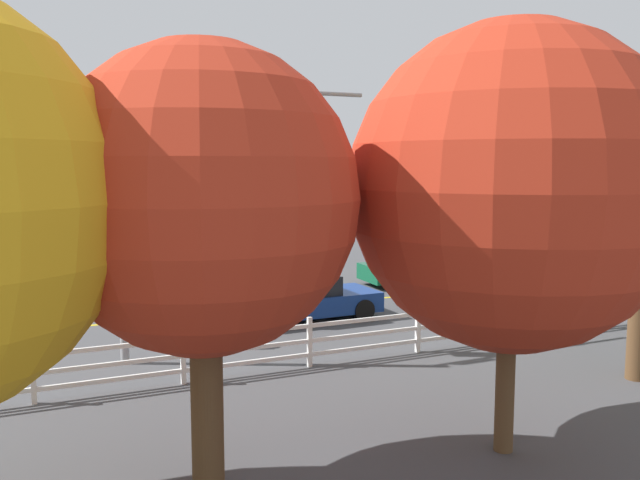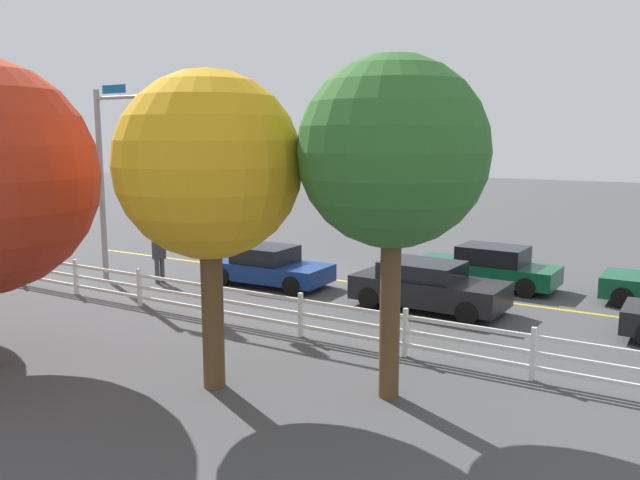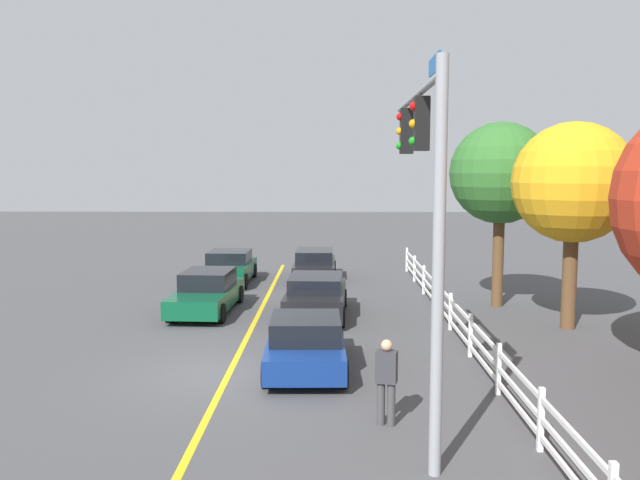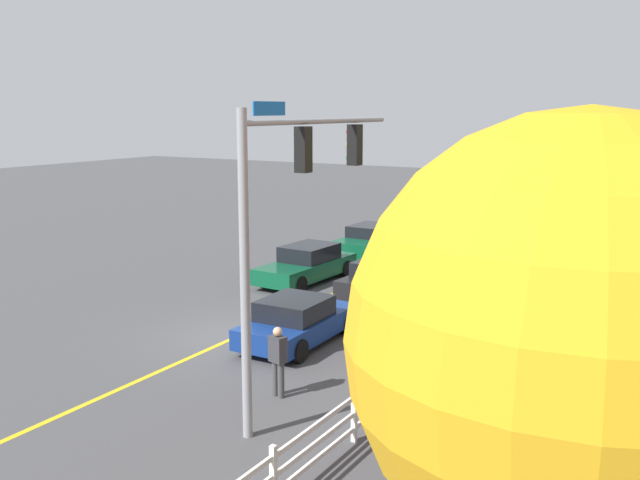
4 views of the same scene
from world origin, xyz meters
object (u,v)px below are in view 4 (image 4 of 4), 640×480
(pedestrian, at_px, (278,359))
(tree_2, at_px, (611,279))
(car_1, at_px, (388,279))
(tree_1, at_px, (598,169))
(car_4, at_px, (297,321))
(car_3, at_px, (454,245))
(tree_4, at_px, (629,189))
(car_0, at_px, (307,264))
(car_2, at_px, (370,241))
(tree_3, at_px, (577,342))

(pedestrian, height_order, tree_2, tree_2)
(car_1, height_order, tree_1, tree_1)
(car_4, bearing_deg, car_3, -0.85)
(tree_4, bearing_deg, car_0, -100.69)
(car_1, distance_m, pedestrian, 9.46)
(tree_2, bearing_deg, pedestrian, -104.11)
(car_2, relative_size, tree_3, 0.65)
(tree_1, distance_m, tree_2, 13.17)
(car_3, bearing_deg, tree_4, -137.37)
(car_4, bearing_deg, car_0, 28.16)
(tree_4, bearing_deg, car_3, -137.84)
(pedestrian, height_order, tree_3, tree_3)
(tree_1, xyz_separation_m, tree_4, (3.28, 1.36, -0.27))
(car_4, relative_size, tree_1, 0.64)
(pedestrian, bearing_deg, tree_1, 170.90)
(tree_2, bearing_deg, car_0, -133.04)
(car_4, relative_size, tree_4, 0.66)
(car_0, distance_m, tree_1, 11.12)
(tree_3, relative_size, tree_4, 1.05)
(car_4, relative_size, tree_2, 0.67)
(car_0, relative_size, car_2, 1.11)
(car_3, distance_m, car_4, 13.24)
(car_2, relative_size, tree_4, 0.68)
(tree_1, relative_size, tree_4, 1.03)
(tree_4, bearing_deg, car_1, -100.95)
(car_0, height_order, car_4, car_0)
(car_4, bearing_deg, car_1, -2.52)
(car_2, height_order, car_4, car_2)
(car_3, relative_size, pedestrian, 2.63)
(car_1, xyz_separation_m, car_2, (-6.51, -3.95, -0.03))
(car_2, distance_m, tree_1, 12.18)
(pedestrian, xyz_separation_m, tree_2, (1.84, 7.33, 3.18))
(car_2, xyz_separation_m, tree_2, (17.68, 12.85, 3.44))
(car_1, distance_m, tree_1, 7.86)
(car_0, relative_size, car_4, 1.15)
(car_1, bearing_deg, tree_1, -72.51)
(car_0, relative_size, tree_1, 0.73)
(car_0, distance_m, car_1, 3.86)
(car_4, distance_m, pedestrian, 3.90)
(car_1, distance_m, car_2, 7.62)
(tree_1, height_order, tree_4, tree_1)
(car_3, height_order, tree_3, tree_3)
(pedestrian, bearing_deg, tree_3, 69.42)
(car_0, xyz_separation_m, tree_4, (2.20, 11.66, 3.81))
(tree_2, xyz_separation_m, tree_4, (-9.65, -1.03, 0.38))
(car_1, xyz_separation_m, tree_2, (11.17, 8.89, 3.41))
(car_3, bearing_deg, car_1, -177.74)
(tree_1, bearing_deg, car_2, -114.43)
(car_4, distance_m, tree_3, 13.23)
(car_1, height_order, pedestrian, pedestrian)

